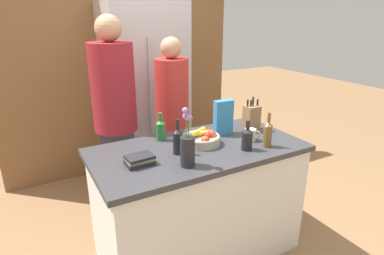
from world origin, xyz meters
The scene contains 16 objects.
ground_plane centered at (0.00, 0.00, 0.00)m, with size 14.00×14.00×0.00m, color #936B47.
kitchen_island centered at (0.00, 0.00, 0.45)m, with size 1.53×0.78×0.89m.
back_wall_wood centered at (0.00, 1.79, 1.30)m, with size 2.73×0.12×2.60m.
refrigerator centered at (0.15, 1.43, 0.96)m, with size 0.83×0.62×1.93m.
fruit_bowl centered at (0.06, 0.03, 0.94)m, with size 0.26×0.26×0.11m.
knife_block centered at (0.56, 0.10, 1.00)m, with size 0.12×0.10×0.28m.
flower_vase centered at (-0.21, -0.22, 1.02)m, with size 0.09×0.09×0.39m.
cereal_box centered at (0.30, 0.14, 1.03)m, with size 0.15×0.07×0.28m.
coffee_mug centered at (0.41, -0.08, 0.94)m, with size 0.11×0.09×0.09m.
book_stack centered at (-0.47, -0.06, 0.92)m, with size 0.18×0.14×0.06m.
bottle_oil centered at (-0.18, -0.02, 0.99)m, with size 0.07×0.07×0.25m.
bottle_vinegar centered at (-0.18, 0.26, 0.98)m, with size 0.07×0.07×0.22m.
bottle_wine centered at (0.27, -0.20, 0.98)m, with size 0.08×0.08×0.22m.
bottle_water centered at (0.44, -0.23, 0.99)m, with size 0.06×0.06×0.26m.
person_at_sink centered at (-0.39, 0.73, 1.01)m, with size 0.36×0.36×1.80m.
person_in_blue centered at (0.15, 0.75, 0.91)m, with size 0.31×0.31×1.61m.
Camera 1 is at (-1.07, -1.83, 1.80)m, focal length 30.00 mm.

